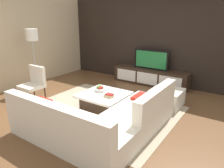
{
  "coord_description": "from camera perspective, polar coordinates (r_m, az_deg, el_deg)",
  "views": [
    {
      "loc": [
        2.58,
        -3.53,
        2.08
      ],
      "look_at": [
        -0.08,
        0.4,
        0.54
      ],
      "focal_mm": 33.86,
      "sensor_mm": 36.0,
      "label": 1
    }
  ],
  "objects": [
    {
      "name": "side_wall_left",
      "position": [
        6.91,
        -23.35,
        10.95
      ],
      "size": [
        0.12,
        5.2,
        2.8
      ],
      "primitive_type": "cube",
      "color": "#C6B28E",
      "rests_on": "ground"
    },
    {
      "name": "ground_plane",
      "position": [
        4.84,
        -1.85,
        -7.42
      ],
      "size": [
        14.0,
        14.0,
        0.0
      ],
      "primitive_type": "plane",
      "color": "brown"
    },
    {
      "name": "fruit_bowl",
      "position": [
        4.98,
        -3.18,
        -1.29
      ],
      "size": [
        0.28,
        0.28,
        0.14
      ],
      "color": "silver",
      "rests_on": "coffee_table"
    },
    {
      "name": "floor_lamp",
      "position": [
        6.38,
        -20.79,
        11.39
      ],
      "size": [
        0.33,
        0.33,
        1.73
      ],
      "color": "#A5A5AA",
      "rests_on": "ground"
    },
    {
      "name": "coffee_table",
      "position": [
        4.89,
        -2.14,
        -4.58
      ],
      "size": [
        1.03,
        0.99,
        0.38
      ],
      "color": "#332319",
      "rests_on": "ground"
    },
    {
      "name": "book_stack",
      "position": [
        4.6,
        -0.83,
        -3.17
      ],
      "size": [
        0.21,
        0.14,
        0.08
      ],
      "color": "#CCB78C",
      "rests_on": "coffee_table"
    },
    {
      "name": "decorative_ball",
      "position": [
        5.14,
        14.82,
        -0.15
      ],
      "size": [
        0.26,
        0.26,
        0.26
      ],
      "primitive_type": "sphere",
      "color": "#997247",
      "rests_on": "ottoman"
    },
    {
      "name": "area_rug",
      "position": [
        4.89,
        -2.81,
        -7.08
      ],
      "size": [
        3.25,
        2.58,
        0.01
      ],
      "primitive_type": "cube",
      "color": "tan",
      "rests_on": "ground"
    },
    {
      "name": "television",
      "position": [
        6.59,
        10.49,
        6.51
      ],
      "size": [
        1.09,
        0.06,
        0.6
      ],
      "color": "black",
      "rests_on": "media_console"
    },
    {
      "name": "feature_wall_back",
      "position": [
        6.78,
        11.85,
        11.9
      ],
      "size": [
        6.4,
        0.12,
        2.8
      ],
      "primitive_type": "cube",
      "color": "black",
      "rests_on": "ground"
    },
    {
      "name": "media_console",
      "position": [
        6.72,
        10.22,
        1.92
      ],
      "size": [
        2.36,
        0.48,
        0.5
      ],
      "color": "#332319",
      "rests_on": "ground"
    },
    {
      "name": "sectional_couch",
      "position": [
        3.84,
        -3.23,
        -9.96
      ],
      "size": [
        2.27,
        2.39,
        0.81
      ],
      "color": "silver",
      "rests_on": "ground"
    },
    {
      "name": "accent_chair_near",
      "position": [
        5.69,
        -20.28,
        0.66
      ],
      "size": [
        0.54,
        0.51,
        0.87
      ],
      "rotation": [
        0.0,
        0.0,
        0.06
      ],
      "color": "#332319",
      "rests_on": "ground"
    },
    {
      "name": "ottoman",
      "position": [
        5.25,
        14.53,
        -3.55
      ],
      "size": [
        0.7,
        0.7,
        0.4
      ],
      "primitive_type": "cube",
      "color": "silver",
      "rests_on": "ground"
    }
  ]
}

